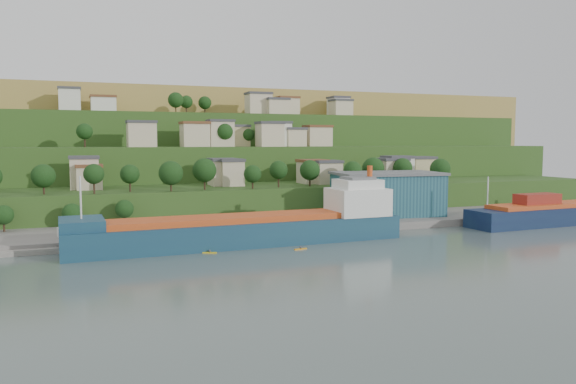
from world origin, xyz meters
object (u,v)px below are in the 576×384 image
caravan (73,233)px  warehouse (387,193)px  cargo_ship_far (572,213)px  cargo_ship_near (252,231)px  kayak_orange (301,248)px

caravan → warehouse: bearing=-5.6°
cargo_ship_far → caravan: bearing=172.0°
cargo_ship_near → cargo_ship_far: bearing=-1.6°
kayak_orange → cargo_ship_near: bearing=119.9°
cargo_ship_far → kayak_orange: (-90.55, -9.83, -2.60)m
cargo_ship_near → caravan: 41.57m
cargo_ship_near → caravan: cargo_ship_near is taller
cargo_ship_near → warehouse: size_ratio=2.37×
cargo_ship_near → kayak_orange: size_ratio=25.25×
cargo_ship_far → warehouse: (-49.71, 21.88, 5.60)m
kayak_orange → cargo_ship_far: bearing=-3.2°
cargo_ship_near → kayak_orange: (8.16, -10.00, -2.98)m
warehouse → kayak_orange: 52.35m
cargo_ship_near → kayak_orange: bearing=-52.3°
warehouse → cargo_ship_near: bearing=-149.3°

